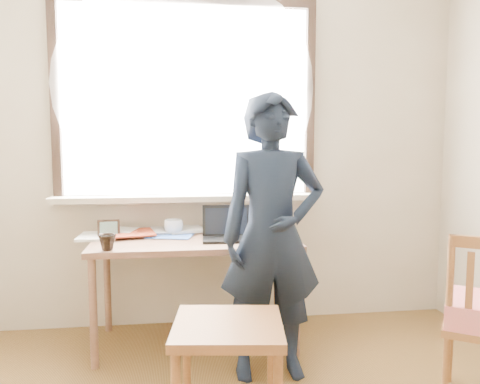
{
  "coord_description": "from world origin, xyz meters",
  "views": [
    {
      "loc": [
        -0.27,
        -1.35,
        1.31
      ],
      "look_at": [
        0.04,
        0.95,
        1.07
      ],
      "focal_mm": 35.0,
      "sensor_mm": 36.0,
      "label": 1
    }
  ],
  "objects": [
    {
      "name": "room_shell",
      "position": [
        -0.02,
        0.2,
        1.64
      ],
      "size": [
        3.52,
        4.02,
        2.61
      ],
      "color": "beige",
      "rests_on": "ground"
    },
    {
      "name": "desk",
      "position": [
        -0.16,
        1.63,
        0.62
      ],
      "size": [
        1.3,
        0.65,
        0.7
      ],
      "color": "brown",
      "rests_on": "ground"
    },
    {
      "name": "laptop",
      "position": [
        0.04,
        1.6,
        0.75
      ],
      "size": [
        0.32,
        0.27,
        0.21
      ],
      "color": "black",
      "rests_on": "desk"
    },
    {
      "name": "mug_white",
      "position": [
        -0.3,
        1.79,
        0.75
      ],
      "size": [
        0.14,
        0.14,
        0.1
      ],
      "primitive_type": "imported",
      "rotation": [
        0.0,
        0.0,
        0.13
      ],
      "color": "white",
      "rests_on": "desk"
    },
    {
      "name": "mug_dark",
      "position": [
        -0.68,
        1.37,
        0.74
      ],
      "size": [
        0.12,
        0.12,
        0.09
      ],
      "primitive_type": "imported",
      "rotation": [
        0.0,
        0.0,
        -0.3
      ],
      "color": "black",
      "rests_on": "desk"
    },
    {
      "name": "mouse",
      "position": [
        0.26,
        1.53,
        0.71
      ],
      "size": [
        0.1,
        0.07,
        0.04
      ],
      "primitive_type": "ellipsoid",
      "color": "black",
      "rests_on": "desk"
    },
    {
      "name": "desk_clutter",
      "position": [
        -0.53,
        1.79,
        0.71
      ],
      "size": [
        0.88,
        0.5,
        0.03
      ],
      "color": "white",
      "rests_on": "desk"
    },
    {
      "name": "book_a",
      "position": [
        -0.5,
        1.87,
        0.71
      ],
      "size": [
        0.18,
        0.24,
        0.02
      ],
      "primitive_type": "imported",
      "rotation": [
        0.0,
        0.0,
        -0.0
      ],
      "color": "white",
      "rests_on": "desk"
    },
    {
      "name": "book_b",
      "position": [
        0.25,
        1.83,
        0.71
      ],
      "size": [
        0.28,
        0.32,
        0.02
      ],
      "primitive_type": "imported",
      "rotation": [
        0.0,
        0.0,
        -0.43
      ],
      "color": "white",
      "rests_on": "desk"
    },
    {
      "name": "picture_frame",
      "position": [
        -0.72,
        1.73,
        0.75
      ],
      "size": [
        0.14,
        0.03,
        0.11
      ],
      "color": "black",
      "rests_on": "desk"
    },
    {
      "name": "work_chair",
      "position": [
        -0.06,
        0.68,
        0.42
      ],
      "size": [
        0.55,
        0.53,
        0.5
      ],
      "color": "brown",
      "rests_on": "ground"
    },
    {
      "name": "person",
      "position": [
        0.24,
        1.16,
        0.79
      ],
      "size": [
        0.59,
        0.39,
        1.59
      ],
      "primitive_type": "imported",
      "rotation": [
        0.0,
        0.0,
        0.02
      ],
      "color": "black",
      "rests_on": "ground"
    }
  ]
}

